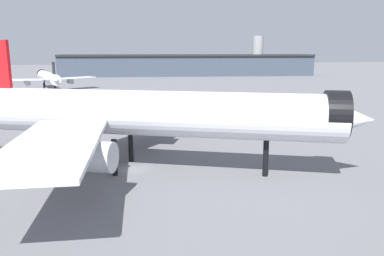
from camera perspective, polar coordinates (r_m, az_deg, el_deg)
ground at (r=59.88m, az=-8.84°, el=-6.27°), size 900.00×900.00×0.00m
airliner_near_gate at (r=58.19m, az=-8.19°, el=2.15°), size 65.12×58.12×19.96m
airliner_far_taxiway at (r=188.00m, az=-20.97°, el=7.19°), size 41.08×46.06×13.38m
terminal_building at (r=274.30m, az=-0.30°, el=9.57°), size 181.03×46.18×28.25m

